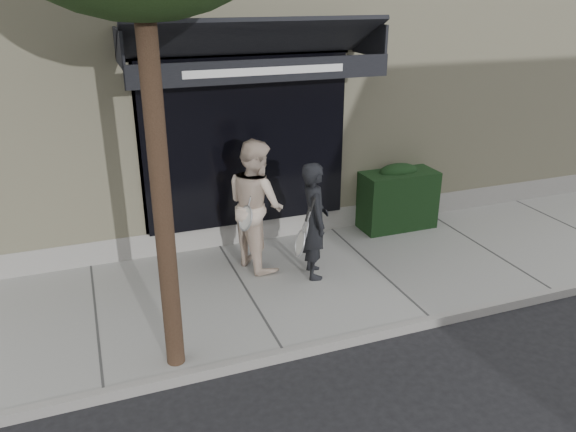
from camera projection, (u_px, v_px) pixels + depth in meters
name	position (u px, v px, depth m)	size (l,w,h in m)	color
ground	(372.00, 273.00, 8.52)	(80.00, 80.00, 0.00)	black
sidewalk	(373.00, 269.00, 8.50)	(20.00, 3.00, 0.12)	gray
curb	(431.00, 322.00, 7.15)	(20.00, 0.10, 0.14)	gray
building_facade	(266.00, 54.00, 11.79)	(14.30, 8.04, 5.64)	beige
hedge	(396.00, 197.00, 9.71)	(1.30, 0.70, 1.14)	black
pedestrian_front	(314.00, 221.00, 7.91)	(0.74, 0.92, 1.70)	black
pedestrian_back	(256.00, 204.00, 8.16)	(0.95, 1.10, 1.94)	beige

